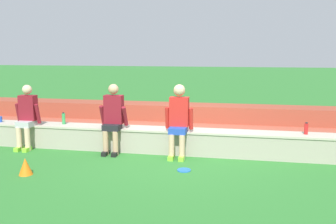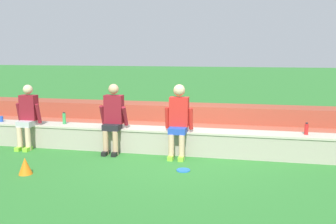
# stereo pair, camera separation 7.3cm
# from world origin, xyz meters

# --- Properties ---
(ground_plane) EXTENTS (80.00, 80.00, 0.00)m
(ground_plane) POSITION_xyz_m (0.00, 0.00, 0.00)
(ground_plane) COLOR #2D752D
(stone_seating_wall) EXTENTS (9.89, 0.50, 0.49)m
(stone_seating_wall) POSITION_xyz_m (0.00, 0.23, 0.26)
(stone_seating_wall) COLOR #A8A08E
(stone_seating_wall) RESTS_ON ground
(brick_bleachers) EXTENTS (11.19, 1.45, 0.77)m
(brick_bleachers) POSITION_xyz_m (0.00, 1.57, 0.32)
(brick_bleachers) COLOR #A64F3B
(brick_bleachers) RESTS_ON ground
(person_far_left) EXTENTS (0.53, 0.50, 1.35)m
(person_far_left) POSITION_xyz_m (-3.18, -0.03, 0.71)
(person_far_left) COLOR beige
(person_far_left) RESTS_ON ground
(person_left_of_center) EXTENTS (0.55, 0.50, 1.40)m
(person_left_of_center) POSITION_xyz_m (-1.28, -0.00, 0.74)
(person_left_of_center) COLOR tan
(person_left_of_center) RESTS_ON ground
(person_center) EXTENTS (0.55, 0.54, 1.41)m
(person_center) POSITION_xyz_m (0.05, -0.02, 0.76)
(person_center) COLOR #DBAD89
(person_center) RESTS_ON ground
(water_bottle_center_gap) EXTENTS (0.07, 0.07, 0.26)m
(water_bottle_center_gap) POSITION_xyz_m (-2.49, 0.27, 0.61)
(water_bottle_center_gap) COLOR green
(water_bottle_center_gap) RESTS_ON stone_seating_wall
(water_bottle_mid_right) EXTENTS (0.07, 0.07, 0.23)m
(water_bottle_mid_right) POSITION_xyz_m (2.45, 0.24, 0.60)
(water_bottle_mid_right) COLOR red
(water_bottle_mid_right) RESTS_ON stone_seating_wall
(plastic_cup_middle) EXTENTS (0.08, 0.08, 0.12)m
(plastic_cup_middle) POSITION_xyz_m (-3.98, 0.22, 0.55)
(plastic_cup_middle) COLOR blue
(plastic_cup_middle) RESTS_ON stone_seating_wall
(frisbee) EXTENTS (0.24, 0.24, 0.02)m
(frisbee) POSITION_xyz_m (0.29, -0.85, 0.01)
(frisbee) COLOR blue
(frisbee) RESTS_ON ground
(sports_cone) EXTENTS (0.23, 0.23, 0.29)m
(sports_cone) POSITION_xyz_m (-2.29, -1.56, 0.14)
(sports_cone) COLOR orange
(sports_cone) RESTS_ON ground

